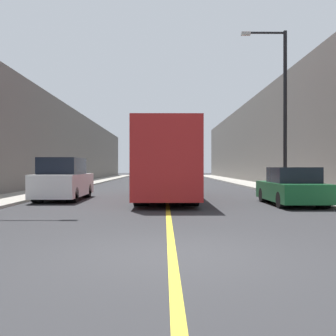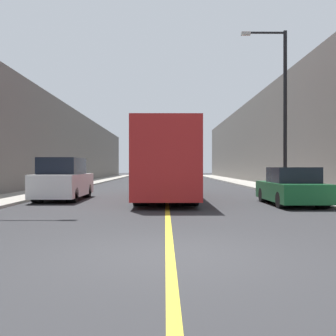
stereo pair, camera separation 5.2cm
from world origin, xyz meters
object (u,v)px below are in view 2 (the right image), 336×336
parked_suv_left (63,181)px  car_right_near (292,188)px  bus (166,161)px  street_lamp_right (282,102)px

parked_suv_left → car_right_near: parked_suv_left is taller
bus → car_right_near: size_ratio=2.43×
bus → street_lamp_right: (6.29, 2.33, 3.23)m
car_right_near → street_lamp_right: size_ratio=0.49×
bus → parked_suv_left: bus is taller
bus → parked_suv_left: 4.90m
bus → car_right_near: bus is taller
car_right_near → street_lamp_right: bearing=77.4°
parked_suv_left → street_lamp_right: size_ratio=0.55×
street_lamp_right → bus: bearing=-159.7°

